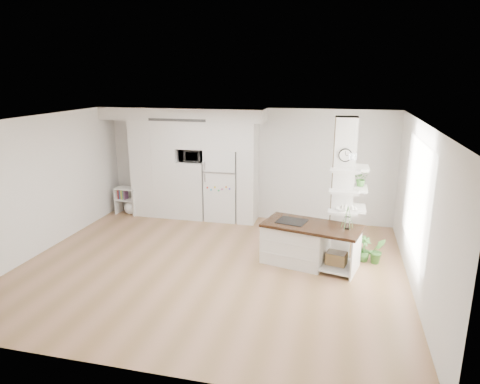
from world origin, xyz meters
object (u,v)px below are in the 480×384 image
object	(u,v)px
refrigerator	(223,185)
kitchen_island	(301,242)
bookshelf	(129,202)
floor_plant_a	(377,251)

from	to	relation	value
refrigerator	kitchen_island	size ratio (longest dim) A/B	0.92
bookshelf	floor_plant_a	distance (m)	6.19
kitchen_island	bookshelf	world-z (taller)	kitchen_island
kitchen_island	floor_plant_a	bearing A→B (deg)	25.86
kitchen_island	bookshelf	bearing A→B (deg)	170.49
refrigerator	floor_plant_a	world-z (taller)	refrigerator
kitchen_island	refrigerator	bearing A→B (deg)	148.48
refrigerator	floor_plant_a	bearing A→B (deg)	-27.28
kitchen_island	floor_plant_a	size ratio (longest dim) A/B	3.75
kitchen_island	floor_plant_a	world-z (taller)	kitchen_island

